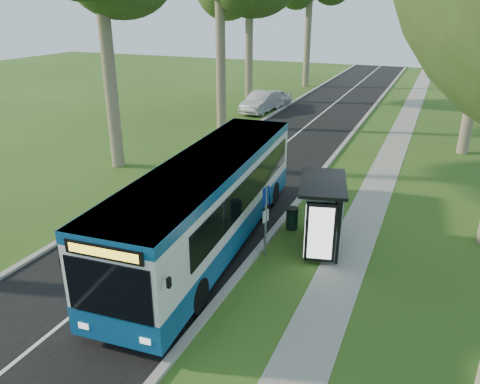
% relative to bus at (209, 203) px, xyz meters
% --- Properties ---
extents(ground, '(120.00, 120.00, 0.00)m').
position_rel_bus_xyz_m(ground, '(1.78, -1.81, -1.70)').
color(ground, '#304E18').
rests_on(ground, ground).
extents(road, '(7.00, 100.00, 0.02)m').
position_rel_bus_xyz_m(road, '(-1.72, 8.19, -1.69)').
color(road, black).
rests_on(road, ground).
extents(kerb_east, '(0.25, 100.00, 0.12)m').
position_rel_bus_xyz_m(kerb_east, '(1.78, 8.19, -1.64)').
color(kerb_east, '#9E9B93').
rests_on(kerb_east, ground).
extents(kerb_west, '(0.25, 100.00, 0.12)m').
position_rel_bus_xyz_m(kerb_west, '(-5.22, 8.19, -1.64)').
color(kerb_west, '#9E9B93').
rests_on(kerb_west, ground).
extents(centre_line, '(0.12, 100.00, 0.00)m').
position_rel_bus_xyz_m(centre_line, '(-1.72, 8.19, -1.68)').
color(centre_line, white).
rests_on(centre_line, road).
extents(footpath, '(1.50, 100.00, 0.02)m').
position_rel_bus_xyz_m(footpath, '(4.78, 8.19, -1.69)').
color(footpath, gray).
rests_on(footpath, ground).
extents(bus, '(3.51, 12.57, 3.29)m').
position_rel_bus_xyz_m(bus, '(0.00, 0.00, 0.00)').
color(bus, white).
rests_on(bus, ground).
extents(bus_stop_sign, '(0.13, 0.37, 2.61)m').
position_rel_bus_xyz_m(bus_stop_sign, '(2.08, 0.11, -0.08)').
color(bus_stop_sign, gray).
rests_on(bus_stop_sign, ground).
extents(bus_shelter, '(2.23, 3.22, 2.51)m').
position_rel_bus_xyz_m(bus_shelter, '(3.79, 1.15, 0.06)').
color(bus_shelter, black).
rests_on(bus_shelter, ground).
extents(litter_bin, '(0.50, 0.50, 0.87)m').
position_rel_bus_xyz_m(litter_bin, '(2.31, 2.51, -1.26)').
color(litter_bin, black).
rests_on(litter_bin, ground).
extents(car_white, '(2.95, 4.75, 1.51)m').
position_rel_bus_xyz_m(car_white, '(-6.31, 24.03, -0.95)').
color(car_white, silver).
rests_on(car_white, ground).
extents(car_silver, '(2.07, 5.03, 1.62)m').
position_rel_bus_xyz_m(car_silver, '(-6.49, 22.23, -0.89)').
color(car_silver, '#B6B8BE').
rests_on(car_silver, ground).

